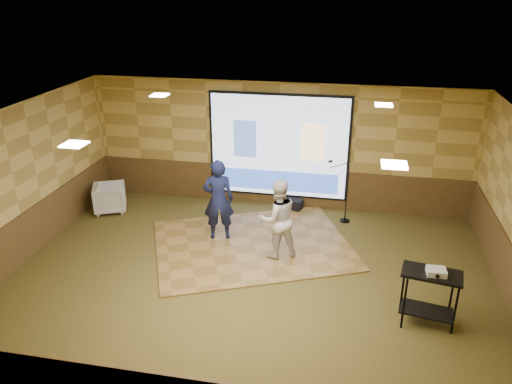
% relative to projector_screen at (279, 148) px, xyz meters
% --- Properties ---
extents(ground, '(9.00, 9.00, 0.00)m').
position_rel_projector_screen_xyz_m(ground, '(0.00, -3.44, -1.47)').
color(ground, '#2C3317').
rests_on(ground, ground).
extents(room_shell, '(9.04, 7.04, 3.02)m').
position_rel_projector_screen_xyz_m(room_shell, '(0.00, -3.44, 0.62)').
color(room_shell, tan).
rests_on(room_shell, ground).
extents(wainscot_back, '(9.00, 0.04, 0.95)m').
position_rel_projector_screen_xyz_m(wainscot_back, '(0.00, 0.04, -1.00)').
color(wainscot_back, '#442F16').
rests_on(wainscot_back, ground).
extents(wainscot_left, '(0.04, 7.00, 0.95)m').
position_rel_projector_screen_xyz_m(wainscot_left, '(-4.48, -3.44, -1.00)').
color(wainscot_left, '#442F16').
rests_on(wainscot_left, ground).
extents(projector_screen, '(3.32, 0.06, 2.52)m').
position_rel_projector_screen_xyz_m(projector_screen, '(0.00, 0.00, 0.00)').
color(projector_screen, black).
rests_on(projector_screen, room_shell).
extents(downlight_nw, '(0.32, 0.32, 0.02)m').
position_rel_projector_screen_xyz_m(downlight_nw, '(-2.20, -1.64, 1.50)').
color(downlight_nw, '#FFE8BF').
rests_on(downlight_nw, room_shell).
extents(downlight_ne, '(0.32, 0.32, 0.02)m').
position_rel_projector_screen_xyz_m(downlight_ne, '(2.20, -1.64, 1.50)').
color(downlight_ne, '#FFE8BF').
rests_on(downlight_ne, room_shell).
extents(downlight_sw, '(0.32, 0.32, 0.02)m').
position_rel_projector_screen_xyz_m(downlight_sw, '(-2.20, -4.94, 1.50)').
color(downlight_sw, '#FFE8BF').
rests_on(downlight_sw, room_shell).
extents(downlight_se, '(0.32, 0.32, 0.02)m').
position_rel_projector_screen_xyz_m(downlight_se, '(2.20, -4.94, 1.50)').
color(downlight_se, '#FFE8BF').
rests_on(downlight_se, room_shell).
extents(dance_floor, '(4.81, 4.33, 0.03)m').
position_rel_projector_screen_xyz_m(dance_floor, '(-0.20, -2.11, -1.46)').
color(dance_floor, olive).
rests_on(dance_floor, ground).
extents(player_left, '(0.73, 0.57, 1.75)m').
position_rel_projector_screen_xyz_m(player_left, '(-0.96, -1.95, -0.57)').
color(player_left, '#141A3F').
rests_on(player_left, dance_floor).
extents(player_right, '(0.98, 0.91, 1.62)m').
position_rel_projector_screen_xyz_m(player_right, '(0.37, -2.46, -0.64)').
color(player_right, beige).
rests_on(player_right, dance_floor).
extents(av_table, '(0.90, 0.48, 0.95)m').
position_rel_projector_screen_xyz_m(av_table, '(3.04, -4.08, -0.81)').
color(av_table, black).
rests_on(av_table, ground).
extents(projector, '(0.29, 0.25, 0.10)m').
position_rel_projector_screen_xyz_m(projector, '(3.08, -4.13, -0.48)').
color(projector, silver).
rests_on(projector, av_table).
extents(mic_stand, '(0.58, 0.24, 1.47)m').
position_rel_projector_screen_xyz_m(mic_stand, '(1.60, -0.60, -0.98)').
color(mic_stand, black).
rests_on(mic_stand, ground).
extents(banquet_chair, '(0.96, 0.95, 0.67)m').
position_rel_projector_screen_xyz_m(banquet_chair, '(-3.87, -1.10, -1.14)').
color(banquet_chair, gray).
rests_on(banquet_chair, ground).
extents(duffel_bag, '(0.47, 0.38, 0.25)m').
position_rel_projector_screen_xyz_m(duffel_bag, '(0.42, -0.19, -1.35)').
color(duffel_bag, black).
rests_on(duffel_bag, ground).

